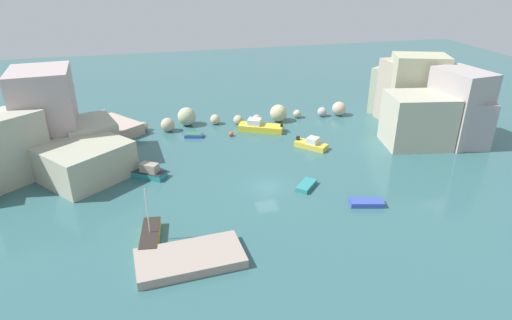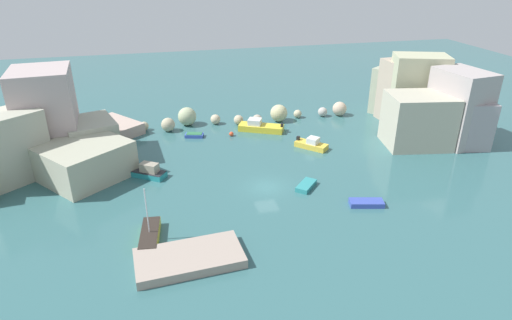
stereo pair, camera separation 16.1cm
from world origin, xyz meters
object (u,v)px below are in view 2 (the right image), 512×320
object	(u,v)px
moored_boat_0	(194,135)
moored_boat_3	(312,144)
moored_boat_5	(260,127)
moored_boat_6	(306,186)
stone_dock	(189,258)
moored_boat_1	(145,171)
channel_buoy	(231,134)
moored_boat_4	(366,203)
moored_boat_2	(150,236)

from	to	relation	value
moored_boat_0	moored_boat_3	size ratio (longest dim) A/B	0.65
moored_boat_5	moored_boat_6	distance (m)	18.36
stone_dock	moored_boat_5	xyz separation A→B (m)	(13.42, 28.47, 0.20)
stone_dock	moored_boat_1	world-z (taller)	moored_boat_1
channel_buoy	moored_boat_3	bearing A→B (deg)	-34.89
moored_boat_4	moored_boat_5	world-z (taller)	moored_boat_5
moored_boat_3	moored_boat_0	bearing A→B (deg)	-160.63
moored_boat_3	moored_boat_1	bearing A→B (deg)	-125.13
stone_dock	moored_boat_4	distance (m)	19.64
moored_boat_4	stone_dock	bearing A→B (deg)	-151.46
stone_dock	moored_boat_2	xyz separation A→B (m)	(-3.19, 4.09, 0.04)
moored_boat_3	moored_boat_4	world-z (taller)	moored_boat_3
moored_boat_3	moored_boat_5	xyz separation A→B (m)	(-5.20, 7.90, 0.07)
channel_buoy	moored_boat_4	world-z (taller)	channel_buoy
stone_dock	moored_boat_3	world-z (taller)	moored_boat_3
channel_buoy	moored_boat_5	xyz separation A→B (m)	(4.58, 1.08, 0.28)
moored_boat_3	moored_boat_6	distance (m)	11.36
moored_boat_4	channel_buoy	bearing A→B (deg)	128.15
moored_boat_1	moored_boat_6	xyz separation A→B (m)	(17.59, -7.26, -0.33)
moored_boat_1	moored_boat_2	xyz separation A→B (m)	(0.25, -13.29, -0.13)
moored_boat_0	moored_boat_4	distance (m)	27.95
moored_boat_0	moored_boat_6	world-z (taller)	moored_boat_0
stone_dock	moored_boat_4	bearing A→B (deg)	14.78
channel_buoy	moored_boat_1	world-z (taller)	moored_boat_1
moored_boat_2	moored_boat_4	xyz separation A→B (m)	(22.18, 0.92, -0.19)
stone_dock	moored_boat_0	xyz separation A→B (m)	(3.59, 28.33, -0.15)
moored_boat_0	moored_boat_5	size ratio (longest dim) A/B	0.41
channel_buoy	moored_boat_5	world-z (taller)	moored_boat_5
moored_boat_4	moored_boat_5	distance (m)	24.12
channel_buoy	moored_boat_0	xyz separation A→B (m)	(-5.26, 0.94, -0.07)
moored_boat_6	moored_boat_1	bearing A→B (deg)	-70.36
moored_boat_1	channel_buoy	bearing A→B (deg)	73.30
moored_boat_1	moored_boat_5	world-z (taller)	moored_boat_5
channel_buoy	moored_boat_1	distance (m)	15.84
moored_boat_3	moored_boat_5	size ratio (longest dim) A/B	0.63
moored_boat_0	moored_boat_4	size ratio (longest dim) A/B	0.76
stone_dock	moored_boat_0	world-z (taller)	stone_dock
moored_boat_5	moored_boat_1	bearing A→B (deg)	59.59
moored_boat_5	moored_boat_2	bearing A→B (deg)	82.00
moored_boat_0	moored_boat_2	world-z (taller)	moored_boat_2
stone_dock	moored_boat_1	xyz separation A→B (m)	(-3.44, 17.39, 0.18)
moored_boat_3	moored_boat_2	bearing A→B (deg)	-96.27
stone_dock	moored_boat_1	bearing A→B (deg)	101.19
moored_boat_3	moored_boat_5	distance (m)	9.46
channel_buoy	moored_boat_5	bearing A→B (deg)	13.31
channel_buoy	moored_boat_0	bearing A→B (deg)	169.85
moored_boat_5	moored_boat_4	bearing A→B (deg)	129.62
channel_buoy	moored_boat_0	world-z (taller)	channel_buoy
channel_buoy	moored_boat_0	size ratio (longest dim) A/B	0.23
moored_boat_0	moored_boat_6	bearing A→B (deg)	-43.80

